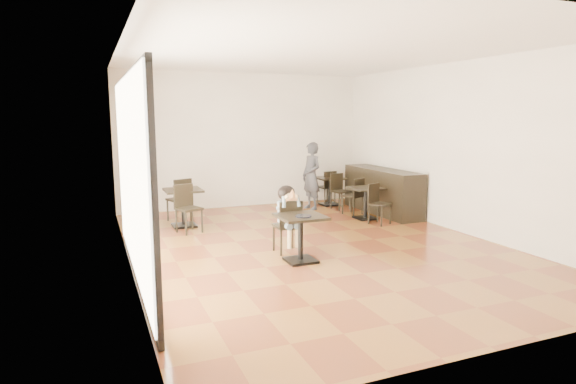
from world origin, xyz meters
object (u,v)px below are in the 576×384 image
child_table (301,239)px  chair_back_a (326,187)px  cafe_table_mid (366,203)px  cafe_table_back (330,191)px  chair_left_a (179,200)px  child (287,219)px  chair_mid_b (380,204)px  chair_back_b (341,192)px  child_chair (287,226)px  adult_patron (311,176)px  chair_mid_a (353,196)px  cafe_table_left (184,208)px  chair_left_b (189,209)px

child_table → chair_back_a: chair_back_a is taller
cafe_table_mid → cafe_table_back: size_ratio=0.99×
chair_left_a → cafe_table_mid: bearing=140.0°
child → chair_mid_b: bearing=24.7°
cafe_table_back → chair_back_a: chair_back_a is taller
chair_left_a → chair_back_b: chair_left_a is taller
cafe_table_mid → child_chair: bearing=-145.8°
chair_left_a → chair_back_b: (3.77, -0.14, -0.04)m
adult_patron → chair_mid_a: (0.61, -0.89, -0.38)m
child_chair → chair_back_b: (2.56, 2.90, -0.02)m
cafe_table_left → chair_left_a: chair_left_a is taller
chair_mid_a → chair_mid_b: bearing=67.7°
cafe_table_back → chair_left_b: chair_left_b is taller
chair_left_a → child_chair: bearing=91.2°
chair_left_a → chair_mid_a: bearing=147.8°
child_table → cafe_table_left: cafe_table_left is taller
adult_patron → chair_back_a: adult_patron is taller
cafe_table_mid → chair_back_b: (0.04, 1.19, 0.07)m
child_chair → chair_back_b: child_chair is taller
cafe_table_left → cafe_table_back: (3.77, 0.96, -0.03)m
cafe_table_back → chair_mid_a: bearing=-91.6°
child → chair_back_b: bearing=48.5°
chair_mid_b → chair_mid_a: bearing=67.7°
chair_back_a → child: bearing=45.0°
cafe_table_back → chair_mid_b: size_ratio=0.84×
cafe_table_back → chair_left_a: size_ratio=0.76×
cafe_table_back → child_table: bearing=-122.6°
adult_patron → chair_back_a: (0.65, 0.51, -0.38)m
cafe_table_mid → chair_mid_a: chair_mid_a is taller
cafe_table_mid → chair_back_b: chair_back_b is taller
chair_back_a → cafe_table_mid: bearing=78.8°
cafe_table_left → cafe_table_back: size_ratio=1.09×
cafe_table_left → chair_mid_b: bearing=-19.6°
child_table → child_chair: 0.55m
child_table → chair_left_a: (-1.21, 3.59, 0.09)m
chair_mid_a → chair_mid_b: size_ratio=1.00×
child_chair → cafe_table_left: child_chair is taller
adult_patron → chair_left_b: bearing=-78.7°
adult_patron → cafe_table_back: (0.64, 0.30, -0.45)m
cafe_table_left → chair_back_a: 3.95m
cafe_table_left → chair_left_a: size_ratio=0.83×
cafe_table_mid → chair_back_a: (0.04, 1.95, 0.07)m
chair_mid_b → chair_back_b: bearing=66.3°
child_chair → cafe_table_left: bearing=-64.1°
adult_patron → cafe_table_mid: (0.61, -1.44, -0.45)m
chair_left_a → cafe_table_back: bearing=165.8°
chair_left_b → chair_back_b: 3.89m
cafe_table_mid → child_table: bearing=-138.1°
adult_patron → chair_left_a: size_ratio=1.74×
chair_left_a → chair_left_b: same height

